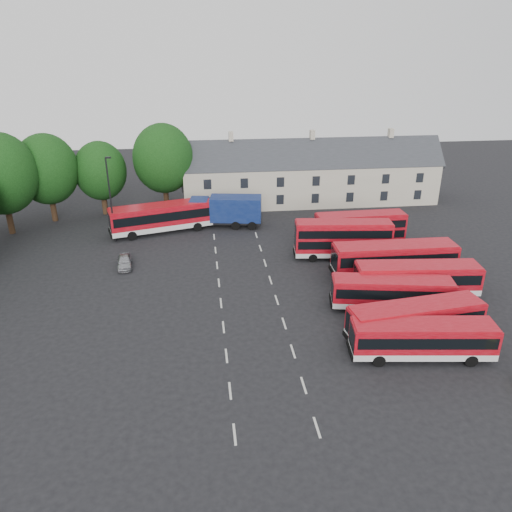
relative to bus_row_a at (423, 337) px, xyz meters
The scene contains 15 objects.
ground 16.27m from the bus_row_a, 151.00° to the left, with size 140.00×140.00×0.00m, color black.
lane_markings 15.34m from the bus_row_a, 139.80° to the left, with size 5.15×33.80×0.01m.
treeline 44.51m from the bus_row_a, 142.05° to the left, with size 29.92×32.59×12.01m.
terrace_houses 37.90m from the bus_row_a, 90.22° to the left, with size 35.70×7.13×10.06m.
bus_row_a is the anchor object (origin of this frame).
bus_row_b 2.57m from the bus_row_a, 78.74° to the left, with size 10.88×3.79×3.01m.
bus_row_c 7.20m from the bus_row_a, 86.94° to the left, with size 10.42×3.99×2.88m.
bus_row_d 9.90m from the bus_row_a, 69.35° to the left, with size 11.18×3.44×3.11m.
bus_row_e 13.71m from the bus_row_a, 77.71° to the left, with size 11.96×2.88×3.37m.
bus_dd_south 18.27m from the bus_row_a, 92.71° to the left, with size 10.19×3.27×4.11m.
bus_dd_north 20.80m from the bus_row_a, 85.17° to the left, with size 9.90×2.57×4.03m.
bus_north 34.61m from the bus_row_a, 125.64° to the left, with size 12.49×5.97×3.45m.
box_truck 31.78m from the bus_row_a, 112.92° to the left, with size 8.98×3.99×3.79m.
silver_car 29.99m from the bus_row_a, 141.77° to the left, with size 1.44×3.59×1.22m, color #A1A3A9.
lamppost 36.31m from the bus_row_a, 134.74° to the left, with size 0.68×0.36×9.82m.
Camera 1 is at (-1.34, -36.79, 21.71)m, focal length 35.00 mm.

